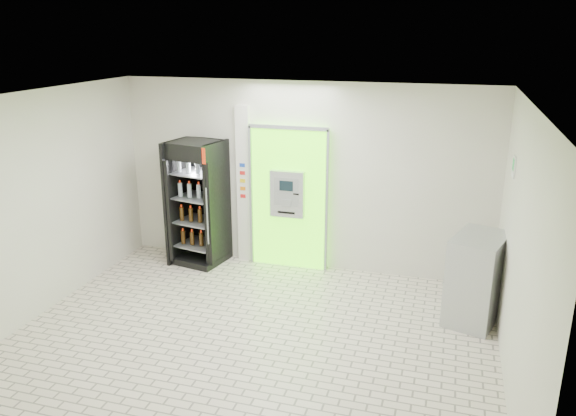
% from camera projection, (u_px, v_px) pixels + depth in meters
% --- Properties ---
extents(ground, '(6.00, 6.00, 0.00)m').
position_uv_depth(ground, '(251.00, 340.00, 7.08)').
color(ground, beige).
rests_on(ground, ground).
extents(room_shell, '(6.00, 6.00, 6.00)m').
position_uv_depth(room_shell, '(247.00, 200.00, 6.52)').
color(room_shell, silver).
rests_on(room_shell, ground).
extents(atm_assembly, '(1.30, 0.24, 2.33)m').
position_uv_depth(atm_assembly, '(289.00, 197.00, 8.98)').
color(atm_assembly, '#5EFF12').
rests_on(atm_assembly, ground).
extents(pillar, '(0.22, 0.11, 2.60)m').
position_uv_depth(pillar, '(244.00, 185.00, 9.18)').
color(pillar, silver).
rests_on(pillar, ground).
extents(beverage_cooler, '(0.89, 0.84, 2.05)m').
position_uv_depth(beverage_cooler, '(198.00, 205.00, 9.20)').
color(beverage_cooler, black).
rests_on(beverage_cooler, ground).
extents(steel_cabinet, '(0.85, 1.03, 1.19)m').
position_uv_depth(steel_cabinet, '(476.00, 279.00, 7.40)').
color(steel_cabinet, '#A7AAAF').
rests_on(steel_cabinet, ground).
extents(exit_sign, '(0.02, 0.22, 0.26)m').
position_uv_depth(exit_sign, '(514.00, 167.00, 6.91)').
color(exit_sign, white).
rests_on(exit_sign, room_shell).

